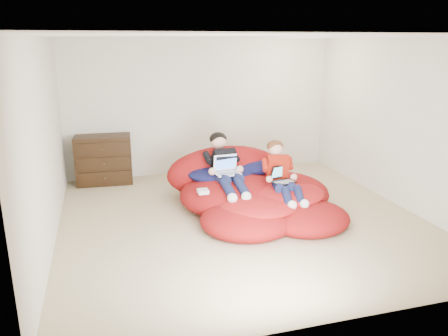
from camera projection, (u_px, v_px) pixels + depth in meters
The scene contains 9 objects.
room_shell at pixel (242, 205), 6.16m from camera, with size 5.10×5.10×2.77m.
dresser at pixel (104, 160), 7.70m from camera, with size 0.98×0.57×0.86m.
beanbag_pile at pixel (253, 193), 6.53m from camera, with size 2.40×2.49×0.90m.
cream_pillow at pixel (198, 158), 7.06m from camera, with size 0.41×0.26×0.26m, color beige.
older_boy at pixel (224, 164), 6.49m from camera, with size 0.40×1.29×0.75m.
younger_boy at pixel (281, 171), 6.26m from camera, with size 0.39×1.04×0.75m.
laptop_white at pixel (227, 169), 6.39m from camera, with size 0.38×0.32×0.26m.
laptop_black at pixel (282, 177), 6.24m from camera, with size 0.36×0.38×0.22m.
power_adapter at pixel (203, 191), 6.10m from camera, with size 0.15×0.15×0.06m, color white.
Camera 1 is at (-1.82, -5.49, 2.43)m, focal length 35.00 mm.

